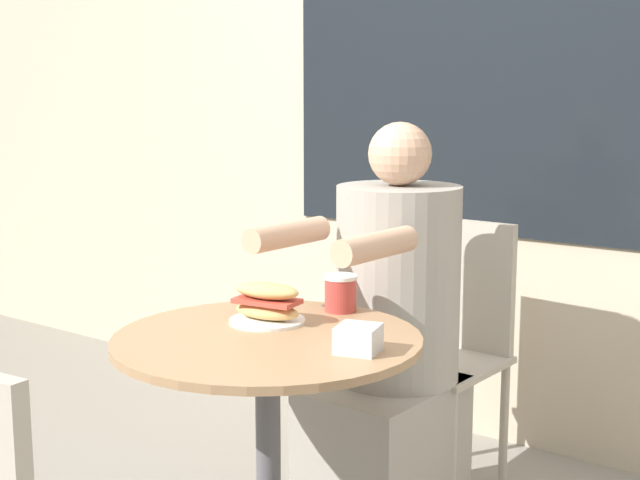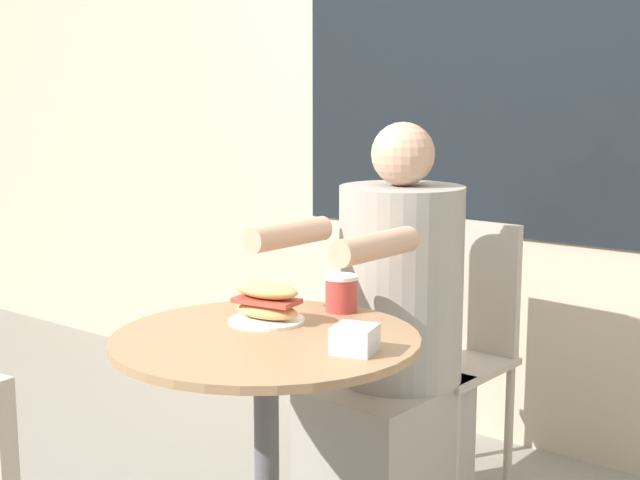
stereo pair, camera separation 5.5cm
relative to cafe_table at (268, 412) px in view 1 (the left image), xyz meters
The scene contains 7 objects.
storefront_wall 1.66m from the cafe_table, 90.05° to the left, with size 8.00×0.09×2.80m.
cafe_table is the anchor object (origin of this frame).
diner_chair 0.90m from the cafe_table, 90.29° to the left, with size 0.39×0.39×0.87m.
seated_diner 0.56m from the cafe_table, 90.86° to the left, with size 0.37×0.65×1.19m.
sandwich_on_plate 0.26m from the cafe_table, 129.96° to the left, with size 0.19×0.19×0.10m.
drink_cup 0.38m from the cafe_table, 89.62° to the left, with size 0.09×0.09×0.10m.
napkin_box 0.33m from the cafe_table, ahead, with size 0.11×0.11×0.06m.
Camera 1 is at (1.30, -1.55, 1.28)m, focal length 50.00 mm.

